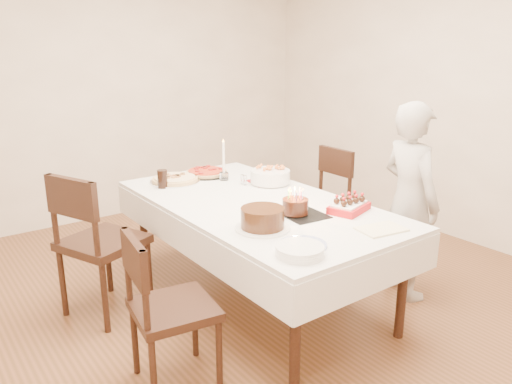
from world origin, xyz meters
TOP-DOWN VIEW (x-y plane):
  - floor at (0.00, 0.00)m, footprint 5.00×5.00m
  - wall_back at (0.00, 2.50)m, footprint 4.50×0.04m
  - wall_right at (2.25, 0.00)m, footprint 0.04×5.00m
  - dining_table at (-0.04, 0.05)m, footprint 1.74×2.39m
  - chair_right_savory at (0.91, 0.41)m, footprint 0.48×0.48m
  - chair_left_savory at (-0.96, 0.54)m, footprint 0.68×0.68m
  - chair_left_dessert at (-0.95, -0.44)m, footprint 0.52×0.52m
  - person at (0.92, -0.51)m, footprint 0.44×0.58m
  - pizza_white at (-0.25, 0.85)m, footprint 0.46×0.46m
  - pizza_pepperoni at (0.07, 0.88)m, footprint 0.46×0.46m
  - red_placemat at (0.33, 0.42)m, footprint 0.27×0.27m
  - pasta_bowl at (0.33, 0.36)m, footprint 0.39×0.39m
  - taper_candle at (0.10, 0.67)m, footprint 0.08×0.08m
  - shaker_pair at (0.15, 0.44)m, footprint 0.08×0.08m
  - cola_glass at (-0.40, 0.75)m, footprint 0.09×0.09m
  - layer_cake at (-0.32, -0.40)m, footprint 0.43×0.43m
  - cake_board at (0.04, -0.37)m, footprint 0.28×0.28m
  - birthday_cake at (-0.00, -0.32)m, footprint 0.21×0.21m
  - strawberry_box at (0.33, -0.48)m, footprint 0.32×0.26m
  - box_lid at (0.23, -0.83)m, footprint 0.30×0.23m
  - plate_stack at (-0.40, -0.82)m, footprint 0.28×0.28m
  - china_plate at (-0.30, -0.73)m, footprint 0.35×0.35m

SIDE VIEW (x-z plane):
  - floor at x=0.00m, z-range 0.00..0.00m
  - dining_table at x=-0.04m, z-range 0.00..0.75m
  - chair_left_dessert at x=-0.95m, z-range 0.00..0.90m
  - chair_right_savory at x=0.91m, z-range 0.00..0.94m
  - chair_left_savory at x=-0.96m, z-range 0.00..1.02m
  - person at x=0.92m, z-range 0.00..1.43m
  - red_placemat at x=0.33m, z-range 0.75..0.75m
  - cake_board at x=0.04m, z-range 0.74..0.76m
  - box_lid at x=0.23m, z-range 0.74..0.76m
  - china_plate at x=-0.30m, z-range 0.75..0.76m
  - pizza_white at x=-0.25m, z-range 0.75..0.79m
  - pizza_pepperoni at x=0.07m, z-range 0.75..0.79m
  - plate_stack at x=-0.40m, z-range 0.75..0.80m
  - strawberry_box at x=0.33m, z-range 0.75..0.82m
  - shaker_pair at x=0.15m, z-range 0.75..0.83m
  - pasta_bowl at x=0.33m, z-range 0.76..0.86m
  - layer_cake at x=-0.32m, z-range 0.75..0.88m
  - cola_glass at x=-0.40m, z-range 0.75..0.89m
  - birthday_cake at x=0.00m, z-range 0.76..0.92m
  - taper_candle at x=0.10m, z-range 0.75..1.09m
  - wall_back at x=0.00m, z-range 0.00..2.70m
  - wall_right at x=2.25m, z-range 0.00..2.70m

